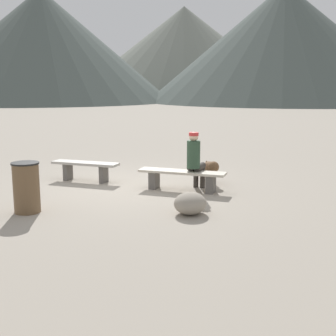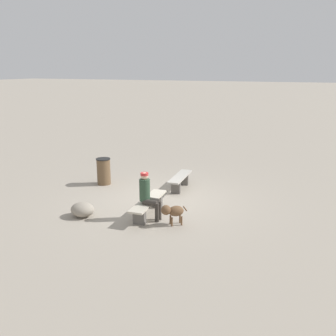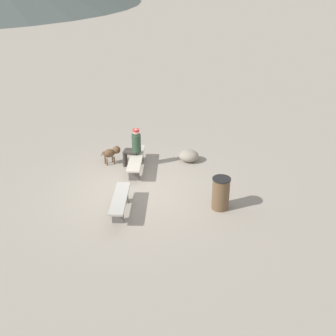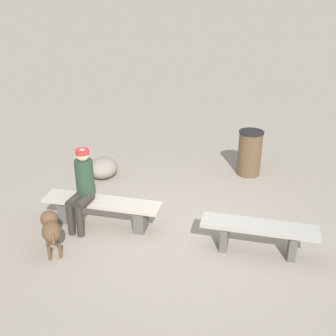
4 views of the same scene
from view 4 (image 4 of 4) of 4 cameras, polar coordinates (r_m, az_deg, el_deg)
ground at (r=6.52m, az=1.50°, el=-9.15°), size 210.00×210.00×0.06m
bench_left at (r=6.04m, az=12.40°, el=-8.64°), size 1.66×0.53×0.46m
bench_right at (r=6.64m, az=-9.05°, el=-5.47°), size 1.92×0.59×0.43m
seated_person at (r=6.47m, az=-11.74°, el=-2.38°), size 0.31×0.58×1.28m
dog at (r=6.14m, az=-15.84°, el=-7.92°), size 0.53×0.57×0.55m
trash_bin at (r=8.36m, az=11.20°, el=2.05°), size 0.49×0.49×0.91m
boulder at (r=8.28m, az=-8.94°, el=0.03°), size 0.60×0.68×0.39m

